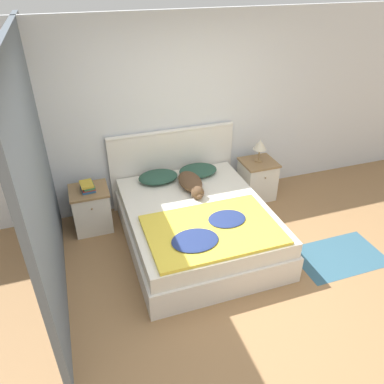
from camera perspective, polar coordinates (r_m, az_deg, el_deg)
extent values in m
plane|color=#997047|center=(4.08, 5.66, -16.18)|extent=(16.00, 16.00, 0.00)
cube|color=silver|center=(5.05, -3.49, 11.52)|extent=(9.00, 0.06, 2.55)
cube|color=slate|center=(3.93, -22.33, 2.84)|extent=(0.06, 3.10, 2.55)
cube|color=silver|center=(4.66, 0.81, -6.01)|extent=(1.68, 2.03, 0.33)
cube|color=silver|center=(4.51, 0.84, -3.40)|extent=(1.62, 1.97, 0.19)
cube|color=silver|center=(5.29, -2.93, 3.80)|extent=(1.76, 0.04, 1.08)
cylinder|color=silver|center=(5.06, -3.10, 9.22)|extent=(1.76, 0.06, 0.06)
cube|color=silver|center=(5.02, -15.04, -2.62)|extent=(0.46, 0.43, 0.55)
cube|color=#937047|center=(4.87, -15.51, 0.20)|extent=(0.48, 0.46, 0.03)
sphere|color=#937047|center=(4.75, -15.02, -2.53)|extent=(0.02, 0.02, 0.02)
cube|color=silver|center=(5.58, 9.88, 1.81)|extent=(0.46, 0.43, 0.55)
cube|color=#937047|center=(5.45, 10.15, 4.45)|extent=(0.48, 0.46, 0.03)
sphere|color=#937047|center=(5.34, 11.12, 2.11)|extent=(0.02, 0.02, 0.02)
ellipsoid|color=#284C3D|center=(4.99, -5.18, 2.30)|extent=(0.53, 0.39, 0.12)
ellipsoid|color=#284C3D|center=(5.12, 0.92, 3.31)|extent=(0.53, 0.39, 0.12)
cube|color=yellow|center=(4.08, 3.11, -5.75)|extent=(1.43, 0.97, 0.04)
ellipsoid|color=navy|center=(3.88, 0.46, -7.35)|extent=(0.50, 0.39, 0.03)
ellipsoid|color=navy|center=(4.20, 5.35, -4.07)|extent=(0.43, 0.34, 0.03)
ellipsoid|color=brown|center=(4.82, -0.29, 1.63)|extent=(0.28, 0.50, 0.16)
sphere|color=brown|center=(4.59, 0.85, -0.09)|extent=(0.16, 0.16, 0.16)
ellipsoid|color=brown|center=(4.54, 1.14, -0.66)|extent=(0.07, 0.09, 0.07)
cone|color=brown|center=(4.55, 0.27, 0.55)|extent=(0.05, 0.05, 0.06)
cone|color=brown|center=(4.58, 1.33, 0.73)|extent=(0.05, 0.05, 0.06)
ellipsoid|color=brown|center=(5.03, -0.60, 2.42)|extent=(0.16, 0.23, 0.06)
cube|color=#285689|center=(4.85, -15.58, 0.43)|extent=(0.18, 0.22, 0.03)
cube|color=#AD2D28|center=(4.82, -15.51, 0.61)|extent=(0.17, 0.18, 0.02)
cube|color=#337547|center=(4.82, -15.51, 0.92)|extent=(0.15, 0.22, 0.03)
cube|color=gold|center=(4.80, -15.79, 1.17)|extent=(0.17, 0.23, 0.03)
cylinder|color=#9E7A4C|center=(5.45, 10.09, 4.76)|extent=(0.11, 0.11, 0.02)
cylinder|color=#9E7A4C|center=(5.41, 10.18, 5.64)|extent=(0.02, 0.02, 0.17)
cone|color=beige|center=(5.34, 10.33, 7.13)|extent=(0.19, 0.19, 0.14)
cube|color=#335B70|center=(4.88, 21.45, -9.10)|extent=(1.06, 0.66, 0.00)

